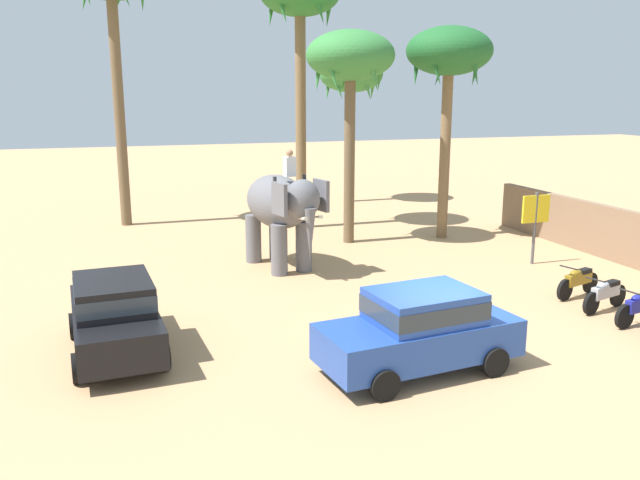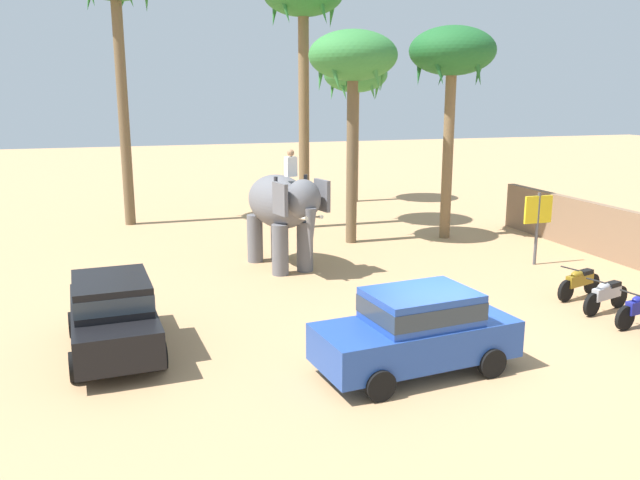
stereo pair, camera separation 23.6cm
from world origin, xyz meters
The scene contains 11 objects.
ground_plane centered at (0.00, 0.00, 0.00)m, with size 120.00×120.00×0.00m, color tan.
car_sedan_foreground centered at (-0.68, -0.34, 0.93)m, with size 4.26×2.20×1.70m.
car_parked_far_side centered at (-6.54, 2.55, 0.93)m, with size 2.06×4.19×1.70m.
elephant_with_mahout centered at (-1.28, 8.26, 1.99)m, with size 2.31×4.01×3.88m.
motorcycle_fourth_in_row centered at (5.64, 1.52, 0.46)m, with size 1.76×0.71×0.94m.
motorcycle_far_in_row centered at (5.77, 2.72, 0.46)m, with size 1.75×0.73×0.94m.
palm_tree_behind_elephant centered at (5.55, 19.90, 6.26)m, with size 3.20×3.20×7.35m.
palm_tree_left_of_road centered at (5.89, 10.71, 6.85)m, with size 3.20×3.20×7.97m.
palm_tree_far_back centered at (1.20, 14.28, 8.96)m, with size 3.20×3.20×10.27m.
palm_tree_leaning_seaward centered at (2.11, 11.06, 6.65)m, with size 3.20×3.20×7.76m.
signboard_yellow centered at (6.78, 6.14, 1.69)m, with size 1.00×0.10×2.40m.
Camera 1 is at (-6.52, -11.48, 5.58)m, focal length 36.47 mm.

